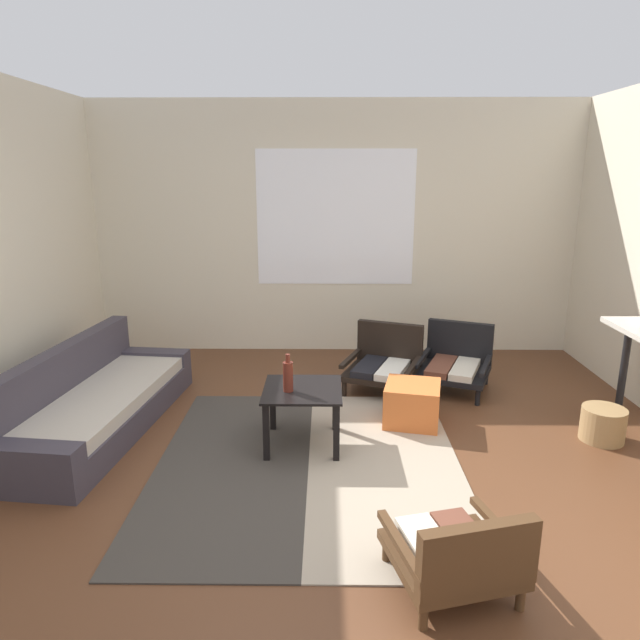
{
  "coord_description": "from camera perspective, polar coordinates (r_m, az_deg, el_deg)",
  "views": [
    {
      "loc": [
        -0.1,
        -3.15,
        1.96
      ],
      "look_at": [
        -0.14,
        0.93,
        0.89
      ],
      "focal_mm": 31.68,
      "sensor_mm": 36.0,
      "label": 1
    }
  ],
  "objects": [
    {
      "name": "armchair_striped_foreground",
      "position": [
        2.95,
        13.77,
        -21.97
      ],
      "size": [
        0.68,
        0.67,
        0.49
      ],
      "color": "#472D19",
      "rests_on": "ground"
    },
    {
      "name": "far_wall_with_window",
      "position": [
        6.24,
        1.56,
        9.12
      ],
      "size": [
        5.6,
        0.13,
        2.7
      ],
      "color": "beige",
      "rests_on": "ground"
    },
    {
      "name": "area_rug",
      "position": [
        4.03,
        -1.15,
        -14.28
      ],
      "size": [
        2.09,
        2.38,
        0.01
      ],
      "color": "#38332D",
      "rests_on": "ground"
    },
    {
      "name": "ottoman_orange",
      "position": [
        4.61,
        9.29,
        -8.36
      ],
      "size": [
        0.5,
        0.5,
        0.33
      ],
      "primitive_type": "cube",
      "rotation": [
        0.0,
        0.0,
        -0.22
      ],
      "color": "#D1662D",
      "rests_on": "ground"
    },
    {
      "name": "ground_plane",
      "position": [
        3.71,
        2.14,
        -17.18
      ],
      "size": [
        7.8,
        7.8,
        0.0
      ],
      "primitive_type": "plane",
      "color": "#56331E"
    },
    {
      "name": "coffee_table",
      "position": [
        4.15,
        -1.77,
        -8.07
      ],
      "size": [
        0.57,
        0.57,
        0.44
      ],
      "color": "black",
      "rests_on": "ground"
    },
    {
      "name": "couch",
      "position": [
        4.8,
        -21.94,
        -7.87
      ],
      "size": [
        0.96,
        2.15,
        0.64
      ],
      "color": "#38333D",
      "rests_on": "ground"
    },
    {
      "name": "armchair_by_window",
      "position": [
        5.28,
        6.51,
        -4.16
      ],
      "size": [
        0.8,
        0.79,
        0.58
      ],
      "color": "black",
      "rests_on": "ground"
    },
    {
      "name": "glass_bottle",
      "position": [
        4.03,
        -3.25,
        -5.64
      ],
      "size": [
        0.07,
        0.07,
        0.28
      ],
      "color": "#5B2319",
      "rests_on": "coffee_table"
    },
    {
      "name": "wicker_basket",
      "position": [
        4.8,
        26.66,
        -9.39
      ],
      "size": [
        0.32,
        0.32,
        0.26
      ],
      "primitive_type": "cylinder",
      "color": "#9E7A4C",
      "rests_on": "ground"
    },
    {
      "name": "armchair_corner",
      "position": [
        5.41,
        13.5,
        -4.04
      ],
      "size": [
        0.81,
        0.82,
        0.58
      ],
      "color": "black",
      "rests_on": "ground"
    }
  ]
}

